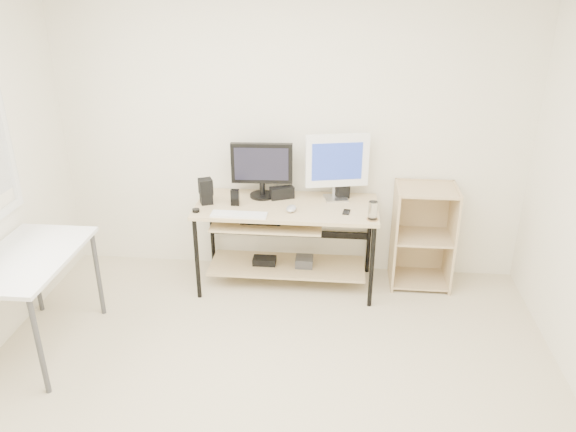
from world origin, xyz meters
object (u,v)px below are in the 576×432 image
(white_imac, at_px, (337,163))
(audio_controller, at_px, (235,197))
(shelf_unit, at_px, (422,234))
(desk, at_px, (284,228))
(black_monitor, at_px, (262,167))
(side_table, at_px, (28,266))

(white_imac, distance_m, audio_controller, 0.89)
(shelf_unit, bearing_deg, audio_controller, -172.45)
(desk, distance_m, shelf_unit, 1.19)
(desk, xyz_separation_m, black_monitor, (-0.20, 0.16, 0.48))
(desk, bearing_deg, audio_controller, -173.12)
(shelf_unit, relative_size, audio_controller, 6.59)
(audio_controller, bearing_deg, black_monitor, 44.79)
(desk, relative_size, audio_controller, 10.98)
(shelf_unit, xyz_separation_m, white_imac, (-0.75, 0.00, 0.62))
(black_monitor, height_order, audio_controller, black_monitor)
(white_imac, bearing_deg, side_table, -162.30)
(shelf_unit, height_order, black_monitor, black_monitor)
(desk, distance_m, audio_controller, 0.49)
(side_table, distance_m, audio_controller, 1.62)
(white_imac, bearing_deg, audio_controller, -178.38)
(side_table, bearing_deg, black_monitor, 39.97)
(side_table, xyz_separation_m, white_imac, (2.08, 1.22, 0.40))
(desk, bearing_deg, side_table, -147.35)
(black_monitor, bearing_deg, white_imac, -2.85)
(black_monitor, bearing_deg, desk, -42.15)
(shelf_unit, bearing_deg, desk, -172.23)
(black_monitor, height_order, white_imac, white_imac)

